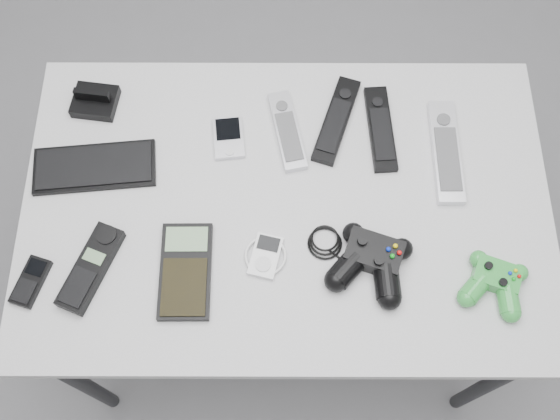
{
  "coord_description": "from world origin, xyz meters",
  "views": [
    {
      "loc": [
        0.08,
        -0.48,
        1.94
      ],
      "look_at": [
        0.08,
        0.04,
        0.74
      ],
      "focal_mm": 42.0,
      "sensor_mm": 36.0,
      "label": 1
    }
  ],
  "objects_px": {
    "pda": "(229,138)",
    "remote_black_b": "(381,128)",
    "desk": "(286,216)",
    "cordless_handset": "(91,268)",
    "controller_black": "(372,260)",
    "controller_green": "(495,282)",
    "remote_silver_a": "(287,130)",
    "pda_keyboard": "(95,167)",
    "remote_black_a": "(336,120)",
    "calculator": "(185,271)",
    "mp3_player": "(265,256)",
    "remote_silver_b": "(446,151)",
    "mobile_phone": "(31,282)"
  },
  "relations": [
    {
      "from": "pda",
      "to": "controller_green",
      "type": "relative_size",
      "value": 0.75
    },
    {
      "from": "remote_black_b",
      "to": "controller_black",
      "type": "xyz_separation_m",
      "value": [
        -0.04,
        -0.3,
        0.02
      ]
    },
    {
      "from": "remote_silver_a",
      "to": "remote_black_b",
      "type": "bearing_deg",
      "value": -10.1
    },
    {
      "from": "remote_silver_a",
      "to": "controller_green",
      "type": "xyz_separation_m",
      "value": [
        0.4,
        -0.34,
        0.01
      ]
    },
    {
      "from": "pda",
      "to": "remote_silver_b",
      "type": "height_order",
      "value": "remote_silver_b"
    },
    {
      "from": "mobile_phone",
      "to": "calculator",
      "type": "xyz_separation_m",
      "value": [
        0.3,
        0.02,
        0.0
      ]
    },
    {
      "from": "desk",
      "to": "remote_black_a",
      "type": "bearing_deg",
      "value": 60.81
    },
    {
      "from": "remote_silver_a",
      "to": "remote_black_b",
      "type": "distance_m",
      "value": 0.2
    },
    {
      "from": "remote_black_a",
      "to": "cordless_handset",
      "type": "bearing_deg",
      "value": -127.07
    },
    {
      "from": "controller_green",
      "to": "remote_silver_a",
      "type": "bearing_deg",
      "value": 159.83
    },
    {
      "from": "desk",
      "to": "controller_black",
      "type": "xyz_separation_m",
      "value": [
        0.16,
        -0.13,
        0.09
      ]
    },
    {
      "from": "desk",
      "to": "pda_keyboard",
      "type": "xyz_separation_m",
      "value": [
        -0.4,
        0.08,
        0.07
      ]
    },
    {
      "from": "pda",
      "to": "remote_black_b",
      "type": "bearing_deg",
      "value": -2.01
    },
    {
      "from": "controller_black",
      "to": "controller_green",
      "type": "distance_m",
      "value": 0.24
    },
    {
      "from": "remote_black_b",
      "to": "cordless_handset",
      "type": "relative_size",
      "value": 1.13
    },
    {
      "from": "remote_black_b",
      "to": "remote_silver_b",
      "type": "xyz_separation_m",
      "value": [
        0.13,
        -0.06,
        0.0
      ]
    },
    {
      "from": "mp3_player",
      "to": "controller_black",
      "type": "height_order",
      "value": "controller_black"
    },
    {
      "from": "pda",
      "to": "remote_black_b",
      "type": "distance_m",
      "value": 0.32
    },
    {
      "from": "cordless_handset",
      "to": "calculator",
      "type": "distance_m",
      "value": 0.18
    },
    {
      "from": "desk",
      "to": "cordless_handset",
      "type": "distance_m",
      "value": 0.41
    },
    {
      "from": "cordless_handset",
      "to": "calculator",
      "type": "relative_size",
      "value": 0.92
    },
    {
      "from": "pda",
      "to": "remote_black_b",
      "type": "xyz_separation_m",
      "value": [
        0.32,
        0.02,
        0.0
      ]
    },
    {
      "from": "remote_silver_b",
      "to": "controller_black",
      "type": "height_order",
      "value": "controller_black"
    },
    {
      "from": "cordless_handset",
      "to": "controller_green",
      "type": "height_order",
      "value": "controller_green"
    },
    {
      "from": "controller_black",
      "to": "cordless_handset",
      "type": "bearing_deg",
      "value": -159.46
    },
    {
      "from": "pda",
      "to": "remote_silver_a",
      "type": "height_order",
      "value": "remote_silver_a"
    },
    {
      "from": "pda_keyboard",
      "to": "remote_silver_a",
      "type": "bearing_deg",
      "value": 6.71
    },
    {
      "from": "controller_black",
      "to": "controller_green",
      "type": "xyz_separation_m",
      "value": [
        0.23,
        -0.04,
        -0.0
      ]
    },
    {
      "from": "remote_silver_b",
      "to": "controller_green",
      "type": "bearing_deg",
      "value": -77.69
    },
    {
      "from": "pda",
      "to": "controller_green",
      "type": "height_order",
      "value": "controller_green"
    },
    {
      "from": "remote_black_a",
      "to": "calculator",
      "type": "xyz_separation_m",
      "value": [
        -0.3,
        -0.34,
        -0.0
      ]
    },
    {
      "from": "pda_keyboard",
      "to": "cordless_handset",
      "type": "bearing_deg",
      "value": -90.35
    },
    {
      "from": "controller_green",
      "to": "cordless_handset",
      "type": "bearing_deg",
      "value": -161.79
    },
    {
      "from": "pda",
      "to": "cordless_handset",
      "type": "bearing_deg",
      "value": -137.39
    },
    {
      "from": "mp3_player",
      "to": "controller_black",
      "type": "bearing_deg",
      "value": 9.5
    },
    {
      "from": "remote_black_a",
      "to": "remote_black_b",
      "type": "xyz_separation_m",
      "value": [
        0.09,
        -0.02,
        -0.0
      ]
    },
    {
      "from": "cordless_handset",
      "to": "mp3_player",
      "type": "relative_size",
      "value": 2.04
    },
    {
      "from": "pda",
      "to": "mobile_phone",
      "type": "height_order",
      "value": "mobile_phone"
    },
    {
      "from": "desk",
      "to": "calculator",
      "type": "xyz_separation_m",
      "value": [
        -0.2,
        -0.15,
        0.07
      ]
    },
    {
      "from": "remote_silver_a",
      "to": "controller_green",
      "type": "height_order",
      "value": "controller_green"
    },
    {
      "from": "controller_black",
      "to": "pda",
      "type": "bearing_deg",
      "value": 154.86
    },
    {
      "from": "calculator",
      "to": "mp3_player",
      "type": "height_order",
      "value": "calculator"
    },
    {
      "from": "calculator",
      "to": "mp3_player",
      "type": "distance_m",
      "value": 0.16
    },
    {
      "from": "cordless_handset",
      "to": "calculator",
      "type": "bearing_deg",
      "value": 20.54
    },
    {
      "from": "pda_keyboard",
      "to": "remote_black_b",
      "type": "height_order",
      "value": "remote_black_b"
    },
    {
      "from": "remote_black_a",
      "to": "mp3_player",
      "type": "distance_m",
      "value": 0.34
    },
    {
      "from": "remote_silver_b",
      "to": "controller_black",
      "type": "bearing_deg",
      "value": -124.99
    },
    {
      "from": "calculator",
      "to": "mp3_player",
      "type": "bearing_deg",
      "value": 11.22
    },
    {
      "from": "mobile_phone",
      "to": "cordless_handset",
      "type": "bearing_deg",
      "value": 30.49
    },
    {
      "from": "pda",
      "to": "calculator",
      "type": "xyz_separation_m",
      "value": [
        -0.07,
        -0.3,
        0.0
      ]
    }
  ]
}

